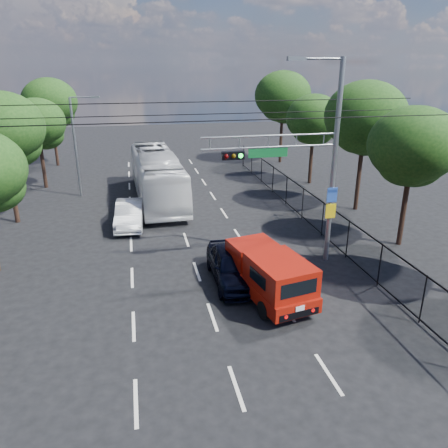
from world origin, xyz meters
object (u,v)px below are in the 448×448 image
object	(u,v)px
red_pickup	(267,272)
signal_mast	(310,157)
navy_hatchback	(233,265)
white_bus	(157,176)
white_van	(130,214)

from	to	relation	value
red_pickup	signal_mast	bearing A→B (deg)	45.55
signal_mast	navy_hatchback	distance (m)	6.03
white_bus	signal_mast	bearing A→B (deg)	-65.06
red_pickup	white_van	size ratio (longest dim) A/B	1.30
navy_hatchback	red_pickup	bearing A→B (deg)	-54.39
red_pickup	white_van	distance (m)	11.22
red_pickup	white_van	world-z (taller)	red_pickup
white_bus	red_pickup	bearing A→B (deg)	-79.30
navy_hatchback	white_van	xyz separation A→B (m)	(-4.42, 8.22, -0.05)
white_bus	white_van	xyz separation A→B (m)	(-2.01, -5.11, -0.95)
navy_hatchback	white_van	distance (m)	9.33
signal_mast	white_van	size ratio (longest dim) A/B	2.13
navy_hatchback	signal_mast	bearing A→B (deg)	18.54
signal_mast	white_bus	world-z (taller)	signal_mast
signal_mast	white_van	world-z (taller)	signal_mast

